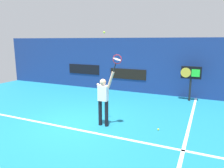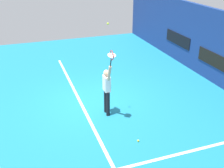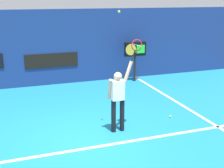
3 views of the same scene
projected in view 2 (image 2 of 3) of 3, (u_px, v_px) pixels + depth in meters
The scene contains 10 objects.
ground_plane at pixel (92, 102), 10.66m from camera, with size 18.00×18.00×0.00m, color teal.
back_wall at pixel (219, 48), 11.68m from camera, with size 18.00×0.20×3.13m, color navy.
sponsor_banner_center at pixel (215, 60), 11.87m from camera, with size 2.20×0.03×0.60m, color black.
sponsor_banner_portside at pixel (178, 39), 14.37m from camera, with size 2.20×0.03×0.60m, color black.
court_baseline at pixel (81, 104), 10.53m from camera, with size 10.00×0.10×0.01m, color white.
court_sideline at pixel (193, 151), 8.00m from camera, with size 0.10×7.00×0.01m, color white.
tennis_player at pixel (107, 88), 9.45m from camera, with size 0.67×0.31×1.97m.
tennis_racket at pixel (112, 56), 8.45m from camera, with size 0.40×0.27×0.63m.
tennis_ball at pixel (108, 24), 8.49m from camera, with size 0.07×0.07×0.07m, color #CCE033.
spare_ball at pixel (138, 141), 8.38m from camera, with size 0.07×0.07×0.07m, color #CCE033.
Camera 2 is at (9.07, -2.35, 5.18)m, focal length 44.05 mm.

